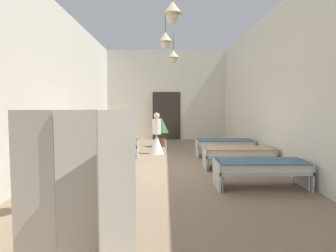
{
  "coord_description": "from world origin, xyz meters",
  "views": [
    {
      "loc": [
        -0.09,
        -8.07,
        1.75
      ],
      "look_at": [
        0.0,
        0.23,
        1.16
      ],
      "focal_mm": 31.71,
      "sensor_mm": 36.0,
      "label": 1
    }
  ],
  "objects_px": {
    "bed_right_row_0": "(261,167)",
    "bed_left_row_2": "(110,144)",
    "bed_left_row_1": "(97,153)",
    "privacy_screen": "(76,194)",
    "bed_right_row_2": "(224,144)",
    "bed_right_row_1": "(238,152)",
    "patient_seated_primary": "(120,131)",
    "bed_left_row_0": "(77,167)",
    "potted_plant": "(161,128)",
    "nurse_near_aisle": "(157,139)"
  },
  "relations": [
    {
      "from": "bed_left_row_0",
      "to": "bed_left_row_1",
      "type": "bearing_deg",
      "value": 90.0
    },
    {
      "from": "bed_right_row_1",
      "to": "bed_right_row_2",
      "type": "relative_size",
      "value": 1.0
    },
    {
      "from": "bed_right_row_0",
      "to": "bed_left_row_2",
      "type": "height_order",
      "value": "same"
    },
    {
      "from": "nurse_near_aisle",
      "to": "bed_right_row_1",
      "type": "bearing_deg",
      "value": -132.32
    },
    {
      "from": "bed_left_row_0",
      "to": "bed_right_row_2",
      "type": "bearing_deg",
      "value": 44.44
    },
    {
      "from": "bed_left_row_2",
      "to": "bed_right_row_2",
      "type": "bearing_deg",
      "value": 0.0
    },
    {
      "from": "privacy_screen",
      "to": "bed_left_row_0",
      "type": "bearing_deg",
      "value": 85.03
    },
    {
      "from": "bed_right_row_2",
      "to": "privacy_screen",
      "type": "bearing_deg",
      "value": -112.6
    },
    {
      "from": "bed_right_row_2",
      "to": "potted_plant",
      "type": "distance_m",
      "value": 3.23
    },
    {
      "from": "bed_left_row_0",
      "to": "nurse_near_aisle",
      "type": "relative_size",
      "value": 1.28
    },
    {
      "from": "bed_right_row_2",
      "to": "bed_right_row_0",
      "type": "bearing_deg",
      "value": -90.0
    },
    {
      "from": "bed_left_row_1",
      "to": "potted_plant",
      "type": "distance_m",
      "value": 4.6
    },
    {
      "from": "privacy_screen",
      "to": "patient_seated_primary",
      "type": "bearing_deg",
      "value": 73.51
    },
    {
      "from": "nurse_near_aisle",
      "to": "privacy_screen",
      "type": "bearing_deg",
      "value": 179.8
    },
    {
      "from": "patient_seated_primary",
      "to": "privacy_screen",
      "type": "distance_m",
      "value": 7.04
    },
    {
      "from": "patient_seated_primary",
      "to": "bed_right_row_1",
      "type": "bearing_deg",
      "value": -28.21
    },
    {
      "from": "bed_left_row_0",
      "to": "privacy_screen",
      "type": "height_order",
      "value": "privacy_screen"
    },
    {
      "from": "bed_left_row_2",
      "to": "nurse_near_aisle",
      "type": "height_order",
      "value": "nurse_near_aisle"
    },
    {
      "from": "bed_right_row_2",
      "to": "potted_plant",
      "type": "bearing_deg",
      "value": 132.62
    },
    {
      "from": "bed_left_row_0",
      "to": "bed_right_row_0",
      "type": "bearing_deg",
      "value": 0.0
    },
    {
      "from": "bed_right_row_1",
      "to": "potted_plant",
      "type": "bearing_deg",
      "value": 117.01
    },
    {
      "from": "patient_seated_primary",
      "to": "potted_plant",
      "type": "bearing_deg",
      "value": 60.27
    },
    {
      "from": "bed_right_row_1",
      "to": "bed_right_row_0",
      "type": "bearing_deg",
      "value": -90.0
    },
    {
      "from": "bed_left_row_1",
      "to": "privacy_screen",
      "type": "distance_m",
      "value": 5.23
    },
    {
      "from": "bed_right_row_0",
      "to": "nurse_near_aisle",
      "type": "height_order",
      "value": "nurse_near_aisle"
    },
    {
      "from": "nurse_near_aisle",
      "to": "patient_seated_primary",
      "type": "height_order",
      "value": "nurse_near_aisle"
    },
    {
      "from": "bed_left_row_1",
      "to": "patient_seated_primary",
      "type": "height_order",
      "value": "patient_seated_primary"
    },
    {
      "from": "privacy_screen",
      "to": "potted_plant",
      "type": "bearing_deg",
      "value": 64.04
    },
    {
      "from": "bed_right_row_0",
      "to": "bed_left_row_1",
      "type": "bearing_deg",
      "value": 153.88
    },
    {
      "from": "bed_left_row_1",
      "to": "nurse_near_aisle",
      "type": "relative_size",
      "value": 1.28
    },
    {
      "from": "bed_right_row_0",
      "to": "bed_right_row_1",
      "type": "bearing_deg",
      "value": 90.0
    },
    {
      "from": "bed_right_row_0",
      "to": "bed_right_row_1",
      "type": "xyz_separation_m",
      "value": [
        0.0,
        1.9,
        0.0
      ]
    },
    {
      "from": "bed_left_row_2",
      "to": "privacy_screen",
      "type": "relative_size",
      "value": 1.12
    },
    {
      "from": "bed_right_row_0",
      "to": "bed_right_row_2",
      "type": "relative_size",
      "value": 1.0
    },
    {
      "from": "bed_left_row_1",
      "to": "potted_plant",
      "type": "relative_size",
      "value": 1.54
    },
    {
      "from": "patient_seated_primary",
      "to": "potted_plant",
      "type": "xyz_separation_m",
      "value": [
        1.35,
        2.37,
        -0.07
      ]
    },
    {
      "from": "bed_right_row_2",
      "to": "bed_left_row_0",
      "type": "bearing_deg",
      "value": -135.56
    },
    {
      "from": "bed_right_row_2",
      "to": "potted_plant",
      "type": "height_order",
      "value": "potted_plant"
    },
    {
      "from": "bed_right_row_2",
      "to": "patient_seated_primary",
      "type": "distance_m",
      "value": 3.55
    },
    {
      "from": "potted_plant",
      "to": "bed_left_row_1",
      "type": "bearing_deg",
      "value": -111.79
    },
    {
      "from": "bed_left_row_1",
      "to": "privacy_screen",
      "type": "height_order",
      "value": "privacy_screen"
    },
    {
      "from": "bed_left_row_1",
      "to": "bed_right_row_1",
      "type": "bearing_deg",
      "value": 0.0
    },
    {
      "from": "bed_right_row_1",
      "to": "bed_right_row_2",
      "type": "distance_m",
      "value": 1.9
    },
    {
      "from": "bed_right_row_2",
      "to": "potted_plant",
      "type": "relative_size",
      "value": 1.54
    },
    {
      "from": "bed_right_row_1",
      "to": "bed_left_row_2",
      "type": "bearing_deg",
      "value": 153.88
    },
    {
      "from": "bed_right_row_1",
      "to": "bed_right_row_2",
      "type": "height_order",
      "value": "same"
    },
    {
      "from": "bed_left_row_1",
      "to": "privacy_screen",
      "type": "bearing_deg",
      "value": -79.5
    },
    {
      "from": "nurse_near_aisle",
      "to": "patient_seated_primary",
      "type": "bearing_deg",
      "value": 119.56
    },
    {
      "from": "bed_left_row_1",
      "to": "bed_left_row_2",
      "type": "height_order",
      "value": "same"
    },
    {
      "from": "bed_right_row_2",
      "to": "bed_left_row_2",
      "type": "bearing_deg",
      "value": 180.0
    }
  ]
}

